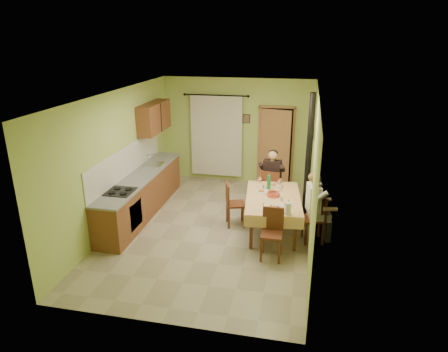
% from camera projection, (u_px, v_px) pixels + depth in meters
% --- Properties ---
extents(floor, '(4.00, 6.00, 0.01)m').
position_uv_depth(floor, '(211.00, 228.00, 8.41)').
color(floor, tan).
rests_on(floor, ground).
extents(room_shell, '(4.04, 6.04, 2.82)m').
position_uv_depth(room_shell, '(210.00, 145.00, 7.80)').
color(room_shell, '#BAD46D').
rests_on(room_shell, ground).
extents(kitchen_run, '(0.64, 3.64, 1.56)m').
position_uv_depth(kitchen_run, '(142.00, 194.00, 8.95)').
color(kitchen_run, brown).
rests_on(kitchen_run, ground).
extents(upper_cabinets, '(0.35, 1.40, 0.70)m').
position_uv_depth(upper_cabinets, '(154.00, 117.00, 9.67)').
color(upper_cabinets, brown).
rests_on(upper_cabinets, room_shell).
extents(curtain, '(1.70, 0.07, 2.22)m').
position_uv_depth(curtain, '(216.00, 136.00, 10.76)').
color(curtain, black).
rests_on(curtain, ground).
extents(doorway, '(0.96, 0.26, 2.15)m').
position_uv_depth(doorway, '(275.00, 146.00, 10.55)').
color(doorway, black).
rests_on(doorway, ground).
extents(dining_table, '(1.28, 1.93, 0.76)m').
position_uv_depth(dining_table, '(273.00, 214.00, 8.17)').
color(dining_table, '#E9B47A').
rests_on(dining_table, ground).
extents(tableware, '(0.82, 1.58, 0.33)m').
position_uv_depth(tableware, '(275.00, 196.00, 7.93)').
color(tableware, white).
rests_on(tableware, dining_table).
extents(chair_far, '(0.46, 0.46, 0.98)m').
position_uv_depth(chair_far, '(271.00, 198.00, 9.22)').
color(chair_far, '#5B2B19').
rests_on(chair_far, ground).
extents(chair_near, '(0.38, 0.38, 0.94)m').
position_uv_depth(chair_near, '(271.00, 243.00, 7.21)').
color(chair_near, '#5B2B19').
rests_on(chair_near, ground).
extents(chair_right, '(0.46, 0.46, 0.95)m').
position_uv_depth(chair_right, '(314.00, 228.00, 7.80)').
color(chair_right, '#5B2B19').
rests_on(chair_right, ground).
extents(chair_left, '(0.49, 0.49, 0.94)m').
position_uv_depth(chair_left, '(235.00, 212.00, 8.47)').
color(chair_left, '#5B2B19').
rests_on(chair_left, ground).
extents(man_far, '(0.61, 0.50, 1.39)m').
position_uv_depth(man_far, '(272.00, 173.00, 9.04)').
color(man_far, black).
rests_on(man_far, chair_far).
extents(man_right, '(0.54, 0.63, 1.39)m').
position_uv_depth(man_right, '(315.00, 200.00, 7.60)').
color(man_right, silver).
rests_on(man_right, chair_right).
extents(stove_flue, '(0.24, 0.24, 2.80)m').
position_uv_depth(stove_flue, '(307.00, 179.00, 8.25)').
color(stove_flue, black).
rests_on(stove_flue, ground).
extents(picture_back, '(0.19, 0.03, 0.23)m').
position_uv_depth(picture_back, '(246.00, 119.00, 10.51)').
color(picture_back, black).
rests_on(picture_back, room_shell).
extents(picture_right, '(0.03, 0.31, 0.21)m').
position_uv_depth(picture_right, '(313.00, 134.00, 8.51)').
color(picture_right, brown).
rests_on(picture_right, room_shell).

